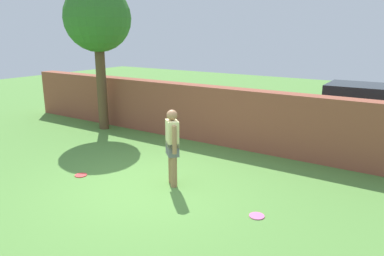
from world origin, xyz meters
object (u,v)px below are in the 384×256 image
Objects in this scene: frisbee_red at (81,175)px; frisbee_pink at (257,216)px; tree at (97,20)px; car at (363,115)px; person at (172,144)px.

frisbee_pink is (4.08, 0.44, 0.00)m from frisbee_red.
tree is 8.08m from frisbee_pink.
tree reaches higher than frisbee_pink.
tree is at bearing 129.49° from frisbee_red.
frisbee_pink is (-0.72, -5.60, -0.85)m from car.
frisbee_red is at bearing -173.86° from frisbee_pink.
tree reaches higher than person.
frisbee_pink is at bearing -22.46° from tree.
car is at bearing 51.53° from frisbee_red.
person is 6.00× the size of frisbee_pink.
person is at bearing 20.32° from frisbee_red.
frisbee_red is (2.66, -3.23, -3.48)m from tree.
person reaches higher than frisbee_red.
tree is 8.40m from car.
tree is 2.84× the size of person.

